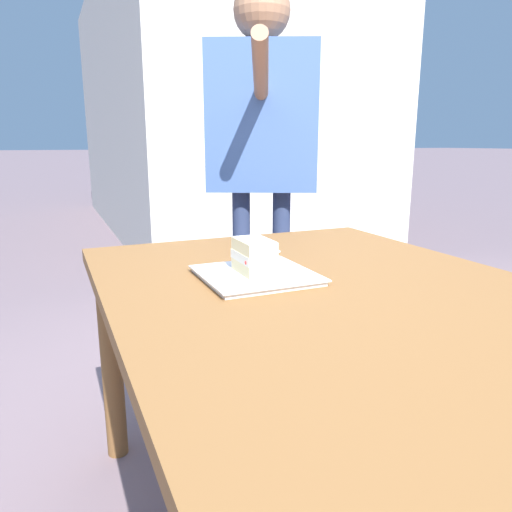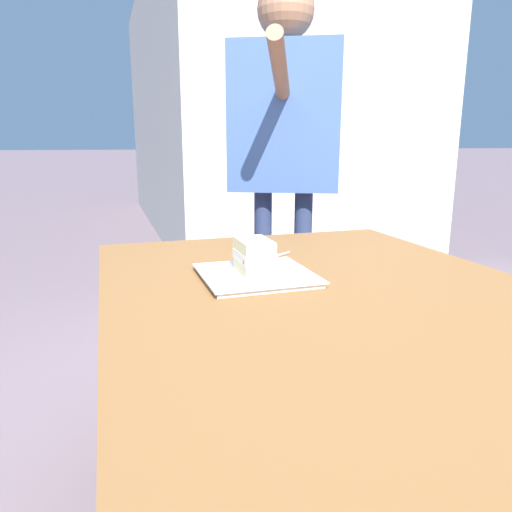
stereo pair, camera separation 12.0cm
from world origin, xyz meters
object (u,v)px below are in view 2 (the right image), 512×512
(dessert_plate, at_px, (256,275))
(cake_slice, at_px, (254,256))
(dessert_fork, at_px, (270,258))
(diner_person, at_px, (284,125))
(patio_table, at_px, (337,332))

(dessert_plate, height_order, cake_slice, cake_slice)
(dessert_fork, bearing_deg, dessert_plate, -28.82)
(cake_slice, height_order, diner_person, diner_person)
(dessert_plate, relative_size, diner_person, 0.16)
(diner_person, bearing_deg, cake_slice, -25.17)
(patio_table, height_order, diner_person, diner_person)
(cake_slice, relative_size, dessert_fork, 0.81)
(cake_slice, xyz_separation_m, dessert_fork, (-0.18, 0.11, -0.05))
(dessert_plate, distance_m, cake_slice, 0.05)
(dessert_fork, xyz_separation_m, diner_person, (-0.67, 0.30, 0.40))
(diner_person, bearing_deg, dessert_fork, -23.78)
(cake_slice, distance_m, diner_person, 1.00)
(cake_slice, relative_size, diner_person, 0.07)
(patio_table, bearing_deg, diner_person, 165.95)
(patio_table, relative_size, cake_slice, 11.96)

